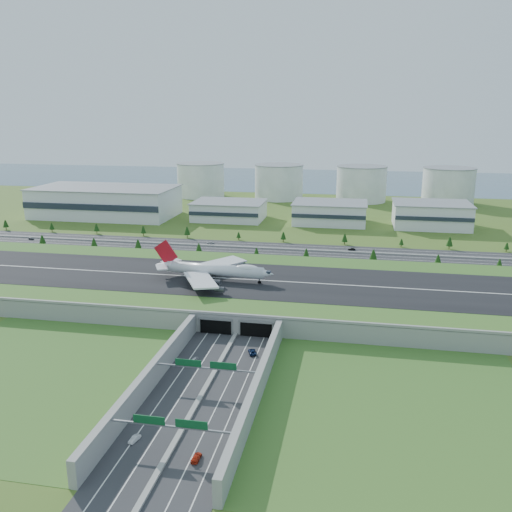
% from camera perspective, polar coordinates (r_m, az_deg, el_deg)
% --- Properties ---
extents(ground, '(1200.00, 1200.00, 0.00)m').
position_cam_1_polar(ground, '(272.10, 0.20, -4.20)').
color(ground, '#3C591B').
rests_on(ground, ground).
extents(airfield_deck, '(520.00, 100.00, 9.20)m').
position_cam_1_polar(airfield_deck, '(270.69, 0.20, -3.38)').
color(airfield_deck, gray).
rests_on(airfield_deck, ground).
extents(underpass_road, '(38.80, 120.40, 8.00)m').
position_cam_1_polar(underpass_road, '(181.89, -5.67, -13.33)').
color(underpass_road, '#28282B').
rests_on(underpass_road, ground).
extents(sign_gantry_near, '(38.70, 0.70, 9.80)m').
position_cam_1_polar(sign_gantry_near, '(183.98, -5.31, -11.74)').
color(sign_gantry_near, gray).
rests_on(sign_gantry_near, ground).
extents(sign_gantry_far, '(38.70, 0.70, 9.80)m').
position_cam_1_polar(sign_gantry_far, '(155.05, -9.00, -17.39)').
color(sign_gantry_far, gray).
rests_on(sign_gantry_far, ground).
extents(north_expressway, '(560.00, 36.00, 0.12)m').
position_cam_1_polar(north_expressway, '(362.02, 2.94, 0.68)').
color(north_expressway, '#28282B').
rests_on(north_expressway, ground).
extents(tree_row, '(503.02, 48.62, 8.36)m').
position_cam_1_polar(tree_row, '(361.06, 2.33, 1.41)').
color(tree_row, '#3D2819').
rests_on(tree_row, ground).
extents(hangar_west, '(120.00, 60.00, 25.00)m').
position_cam_1_polar(hangar_west, '(494.40, -15.54, 5.50)').
color(hangar_west, white).
rests_on(hangar_west, ground).
extents(hangar_mid_a, '(58.00, 42.00, 15.00)m').
position_cam_1_polar(hangar_mid_a, '(462.67, -2.83, 4.78)').
color(hangar_mid_a, white).
rests_on(hangar_mid_a, ground).
extents(hangar_mid_b, '(58.00, 42.00, 17.00)m').
position_cam_1_polar(hangar_mid_b, '(450.54, 7.77, 4.52)').
color(hangar_mid_b, white).
rests_on(hangar_mid_b, ground).
extents(hangar_mid_c, '(58.00, 42.00, 19.00)m').
position_cam_1_polar(hangar_mid_c, '(453.61, 17.94, 4.12)').
color(hangar_mid_c, white).
rests_on(hangar_mid_c, ground).
extents(fuel_tank_a, '(50.00, 50.00, 35.00)m').
position_cam_1_polar(fuel_tank_a, '(591.24, -5.83, 7.94)').
color(fuel_tank_a, silver).
rests_on(fuel_tank_a, ground).
extents(fuel_tank_b, '(50.00, 50.00, 35.00)m').
position_cam_1_polar(fuel_tank_b, '(573.11, 2.42, 7.78)').
color(fuel_tank_b, silver).
rests_on(fuel_tank_b, ground).
extents(fuel_tank_c, '(50.00, 50.00, 35.00)m').
position_cam_1_polar(fuel_tank_c, '(567.26, 11.02, 7.45)').
color(fuel_tank_c, silver).
rests_on(fuel_tank_c, ground).
extents(fuel_tank_d, '(50.00, 50.00, 35.00)m').
position_cam_1_polar(fuel_tank_d, '(574.09, 19.59, 6.95)').
color(fuel_tank_d, silver).
rests_on(fuel_tank_d, ground).
extents(bay_water, '(1200.00, 260.00, 0.06)m').
position_cam_1_polar(bay_water, '(739.58, 7.05, 7.95)').
color(bay_water, '#38586C').
rests_on(bay_water, ground).
extents(boeing_747, '(62.42, 58.83, 19.29)m').
position_cam_1_polar(boeing_747, '(269.43, -4.48, -1.43)').
color(boeing_747, silver).
rests_on(boeing_747, airfield_deck).
extents(car_0, '(2.53, 4.67, 1.51)m').
position_cam_1_polar(car_0, '(204.47, -6.50, -10.80)').
color(car_0, '#BABBBF').
rests_on(car_0, ground).
extents(car_1, '(2.54, 4.59, 1.44)m').
position_cam_1_polar(car_1, '(163.47, -12.68, -18.27)').
color(car_1, silver).
rests_on(car_1, ground).
extents(car_2, '(4.46, 6.34, 1.60)m').
position_cam_1_polar(car_2, '(209.22, -0.39, -10.05)').
color(car_2, '#0C1C3F').
rests_on(car_2, ground).
extents(car_3, '(2.20, 5.04, 1.44)m').
position_cam_1_polar(car_3, '(153.78, -6.31, -20.33)').
color(car_3, '#B32610').
rests_on(car_3, ground).
extents(car_4, '(4.61, 2.45, 1.49)m').
position_cam_1_polar(car_4, '(421.25, -22.58, 1.70)').
color(car_4, '#4D4E52').
rests_on(car_4, ground).
extents(car_5, '(4.98, 1.80, 1.63)m').
position_cam_1_polar(car_5, '(364.59, 10.05, 0.71)').
color(car_5, black).
rests_on(car_5, ground).
extents(car_7, '(5.18, 2.22, 1.49)m').
position_cam_1_polar(car_7, '(378.94, -4.85, 1.43)').
color(car_7, silver).
rests_on(car_7, ground).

